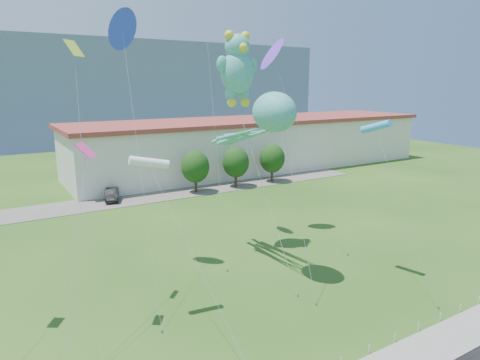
% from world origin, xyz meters
% --- Properties ---
extents(ground, '(160.00, 160.00, 0.00)m').
position_xyz_m(ground, '(0.00, 0.00, 0.00)').
color(ground, '#244914').
rests_on(ground, ground).
extents(parking_strip, '(70.00, 6.00, 0.06)m').
position_xyz_m(parking_strip, '(0.00, 35.00, 0.03)').
color(parking_strip, '#59544C').
rests_on(parking_strip, ground).
extents(hill_ridge, '(160.00, 50.00, 25.00)m').
position_xyz_m(hill_ridge, '(0.00, 120.00, 12.50)').
color(hill_ridge, slate).
rests_on(hill_ridge, ground).
extents(warehouse, '(61.00, 15.00, 8.20)m').
position_xyz_m(warehouse, '(26.00, 44.00, 4.12)').
color(warehouse, beige).
rests_on(warehouse, ground).
extents(tree_near, '(3.60, 3.60, 5.47)m').
position_xyz_m(tree_near, '(10.00, 34.00, 3.39)').
color(tree_near, '#3F2B19').
rests_on(tree_near, ground).
extents(tree_mid, '(3.60, 3.60, 5.47)m').
position_xyz_m(tree_mid, '(16.00, 34.00, 3.39)').
color(tree_mid, '#3F2B19').
rests_on(tree_mid, ground).
extents(tree_far, '(3.60, 3.60, 5.47)m').
position_xyz_m(tree_far, '(22.00, 34.00, 3.39)').
color(tree_far, '#3F2B19').
rests_on(tree_far, ground).
extents(parked_car_black, '(2.70, 4.58, 1.43)m').
position_xyz_m(parked_car_black, '(-0.29, 35.59, 0.77)').
color(parked_car_black, black).
rests_on(parked_car_black, parking_strip).
extents(octopus_kite, '(2.68, 11.62, 13.18)m').
position_xyz_m(octopus_kite, '(3.86, 9.92, 11.07)').
color(octopus_kite, teal).
rests_on(octopus_kite, ground).
extents(teddy_bear_kite, '(3.64, 10.95, 17.68)m').
position_xyz_m(teddy_bear_kite, '(4.91, 15.10, 14.95)').
color(teddy_bear_kite, teal).
rests_on(teddy_bear_kite, ground).
extents(small_kite_cyan, '(0.50, 7.09, 11.26)m').
position_xyz_m(small_kite_cyan, '(10.17, 5.45, 10.72)').
color(small_kite_cyan, '#37A4F7').
rests_on(small_kite_cyan, ground).
extents(small_kite_white, '(2.13, 9.28, 9.80)m').
position_xyz_m(small_kite_white, '(-5.03, 8.11, 9.28)').
color(small_kite_white, white).
rests_on(small_kite_white, ground).
extents(small_kite_blue, '(2.64, 10.55, 17.99)m').
position_xyz_m(small_kite_blue, '(-3.87, 15.62, 16.87)').
color(small_kite_blue, '#2A40F1').
rests_on(small_kite_blue, ground).
extents(small_kite_purple, '(2.71, 9.41, 16.94)m').
position_xyz_m(small_kite_purple, '(9.83, 17.12, 15.86)').
color(small_kite_purple, '#7336DA').
rests_on(small_kite_purple, ground).
extents(small_kite_yellow, '(2.14, 7.71, 16.07)m').
position_xyz_m(small_kite_yellow, '(-8.06, 10.88, 13.52)').
color(small_kite_yellow, '#D3ED37').
rests_on(small_kite_yellow, ground).
extents(small_kite_pink, '(3.80, 6.33, 10.67)m').
position_xyz_m(small_kite_pink, '(-8.64, 8.08, 9.09)').
color(small_kite_pink, '#F7368D').
rests_on(small_kite_pink, ground).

